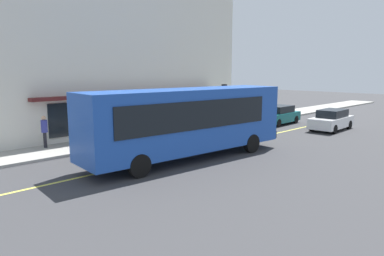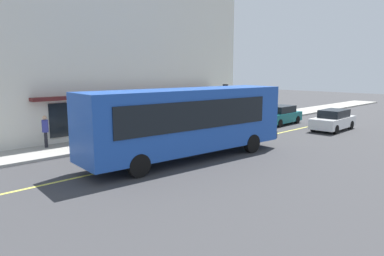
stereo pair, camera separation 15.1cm
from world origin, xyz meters
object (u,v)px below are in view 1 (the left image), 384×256
object	(u,v)px
bus	(188,120)
pedestrian_waiting	(205,111)
traffic_light	(225,95)
car_white	(331,120)
car_silver	(146,136)
pedestrian_by_curb	(44,128)
car_teal	(279,115)

from	to	relation	value
bus	pedestrian_waiting	distance (m)	10.09
traffic_light	car_white	size ratio (longest dim) A/B	0.73
car_white	traffic_light	bearing A→B (deg)	128.14
bus	traffic_light	bearing A→B (deg)	30.28
bus	car_white	xyz separation A→B (m)	(13.60, -1.18, -1.24)
bus	traffic_light	xyz separation A→B (m)	(8.69, 5.08, 0.55)
traffic_light	pedestrian_waiting	distance (m)	1.99
bus	pedestrian_waiting	size ratio (longest dim) A/B	6.25
car_silver	pedestrian_by_curb	xyz separation A→B (m)	(-4.20, 3.68, 0.49)
car_teal	pedestrian_waiting	world-z (taller)	pedestrian_waiting
car_teal	pedestrian_by_curb	world-z (taller)	pedestrian_by_curb
car_teal	pedestrian_waiting	size ratio (longest dim) A/B	2.42
traffic_light	car_white	world-z (taller)	traffic_light
pedestrian_by_curb	traffic_light	bearing A→B (deg)	-7.97
bus	pedestrian_waiting	bearing A→B (deg)	38.89
bus	car_teal	world-z (taller)	bus
traffic_light	pedestrian_waiting	size ratio (longest dim) A/B	1.77
car_silver	bus	bearing A→B (deg)	-86.68
traffic_light	pedestrian_by_curb	size ratio (longest dim) A/B	1.79
traffic_light	car_teal	bearing A→B (deg)	-22.77
car_silver	pedestrian_waiting	bearing A→B (deg)	21.06
traffic_light	pedestrian_waiting	world-z (taller)	traffic_light
car_white	car_silver	bearing A→B (deg)	162.29
traffic_light	car_silver	bearing A→B (deg)	-168.24
bus	car_teal	size ratio (longest dim) A/B	2.58
bus	car_white	distance (m)	13.71
car_white	pedestrian_waiting	bearing A→B (deg)	127.62
car_silver	car_white	xyz separation A→B (m)	(13.79, -4.40, 0.00)
car_white	pedestrian_by_curb	bearing A→B (deg)	155.81
bus	car_teal	distance (m)	13.72
car_teal	car_silver	world-z (taller)	same
car_teal	car_white	distance (m)	4.33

